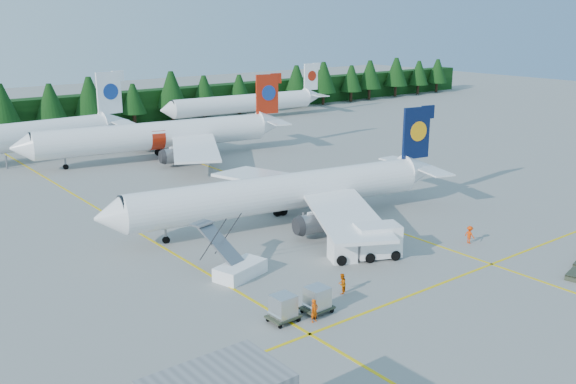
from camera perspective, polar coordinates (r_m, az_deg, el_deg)
ground at (r=56.10m, az=9.06°, el=-5.96°), size 320.00×320.00×0.00m
taxi_stripe_a at (r=63.80m, az=-13.21°, el=-3.51°), size 0.25×120.00×0.01m
taxi_stripe_b at (r=73.86m, az=0.94°, el=-0.48°), size 0.25×120.00×0.01m
taxi_stripe_cross at (r=52.54m, az=13.87°, el=-7.75°), size 80.00×0.25×0.01m
treeline_hedge at (r=124.65m, az=-19.66°, el=6.61°), size 220.00×4.00×6.00m
airliner_navy at (r=63.32m, az=-1.24°, el=-0.20°), size 36.51×29.81×10.68m
airliner_red at (r=94.36m, az=-12.11°, el=4.84°), size 39.28×32.08×11.48m
airliner_far_right at (r=128.88m, az=-4.37°, el=7.84°), size 35.87×6.06×10.43m
airstairs at (r=52.00m, az=-4.54°, el=-6.57°), size 4.74×6.43×3.86m
service_truck at (r=55.62m, az=6.86°, el=-4.46°), size 6.48×4.52×2.95m
uld_pair at (r=45.03m, az=1.12°, el=-9.80°), size 4.86×2.09×1.63m
crew_a at (r=44.54m, az=2.36°, el=-10.50°), size 0.64×0.46×1.65m
crew_b at (r=48.90m, az=4.81°, el=-8.12°), size 0.96×0.90×1.58m
crew_c at (r=61.34m, az=15.84°, el=-3.67°), size 0.48×0.69×1.64m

